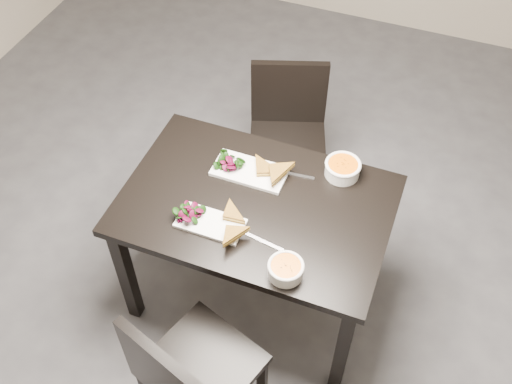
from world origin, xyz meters
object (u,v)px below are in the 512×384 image
plate_near (210,223)px  soup_bowl_far (343,168)px  soup_bowl_near (286,269)px  chair_far (288,128)px  chair_near (188,373)px  table (256,216)px  plate_far (250,171)px

plate_near → soup_bowl_far: 0.66m
soup_bowl_near → soup_bowl_far: size_ratio=0.89×
soup_bowl_far → chair_far: bearing=131.2°
chair_near → chair_far: same height
table → chair_far: (-0.11, 0.78, -0.17)m
chair_far → plate_near: chair_far is taller
table → chair_near: (-0.01, -0.73, -0.17)m
table → chair_near: bearing=-91.1°
chair_near → chair_far: bearing=112.0°
plate_near → chair_far: bearing=88.0°
chair_near → plate_far: bearing=113.5°
plate_near → soup_bowl_near: (0.39, -0.12, 0.03)m
chair_far → soup_bowl_far: size_ratio=5.08×
soup_bowl_far → plate_far: bearing=-160.4°
soup_bowl_far → soup_bowl_near: bearing=-96.0°
plate_near → plate_far: (0.05, 0.34, 0.00)m
chair_near → plate_far: 0.94m
soup_bowl_near → table: bearing=128.5°
chair_near → chair_far: (-0.09, 1.51, 0.00)m
chair_near → chair_far: size_ratio=1.00×
table → soup_bowl_near: (0.25, -0.31, 0.14)m
chair_far → soup_bowl_far: bearing=-67.8°
table → plate_near: bearing=-126.9°
chair_far → plate_near: bearing=-111.1°
plate_near → plate_far: 0.35m
soup_bowl_near → soup_bowl_far: 0.61m
chair_near → plate_far: (-0.08, 0.89, 0.27)m
chair_far → chair_near: bearing=-105.5°
table → soup_bowl_far: 0.45m
chair_far → plate_near: size_ratio=2.91×
table → soup_bowl_near: soup_bowl_near is taller
chair_near → soup_bowl_far: 1.13m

